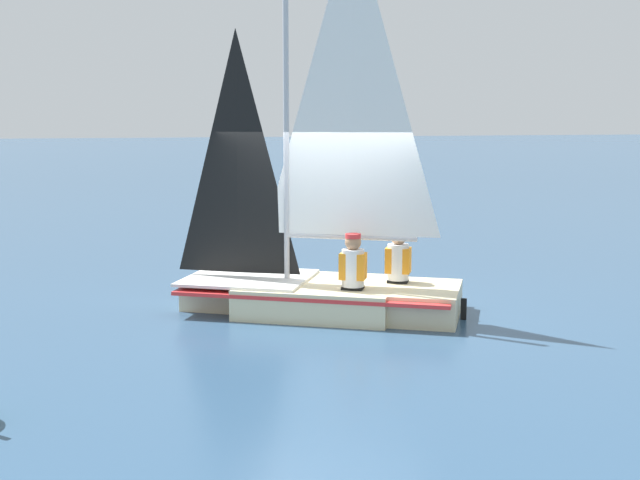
% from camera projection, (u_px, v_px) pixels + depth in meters
% --- Properties ---
extents(ground_plane, '(260.00, 260.00, 0.00)m').
position_uv_depth(ground_plane, '(320.00, 312.00, 11.24)').
color(ground_plane, '#2D4C6B').
extents(sailboat_main, '(3.47, 4.04, 5.48)m').
position_uv_depth(sailboat_main, '(321.00, 261.00, 11.13)').
color(sailboat_main, beige).
rests_on(sailboat_main, ground_plane).
extents(sailor_helm, '(0.42, 0.43, 1.16)m').
position_uv_depth(sailor_helm, '(353.00, 273.00, 10.71)').
color(sailor_helm, black).
rests_on(sailor_helm, ground_plane).
extents(sailor_crew, '(0.42, 0.43, 1.16)m').
position_uv_depth(sailor_crew, '(398.00, 268.00, 11.17)').
color(sailor_crew, black).
rests_on(sailor_crew, ground_plane).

